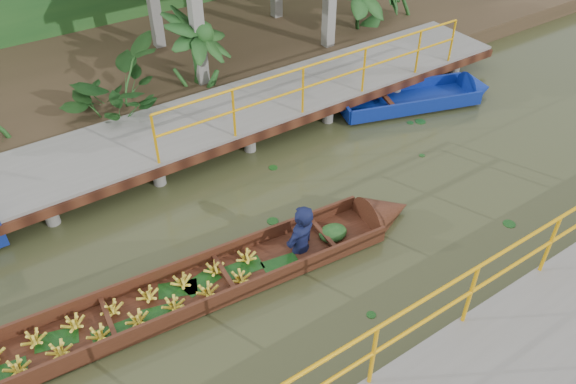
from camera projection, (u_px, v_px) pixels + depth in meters
ground at (283, 245)px, 9.36m from camera, size 80.00×80.00×0.00m
land_strip at (117, 66)px, 14.06m from camera, size 30.00×8.00×0.45m
far_dock at (189, 129)px, 11.28m from camera, size 16.00×2.06×1.66m
vendor_boat at (192, 283)px, 8.35m from camera, size 8.91×1.63×2.12m
moored_blue_boat at (443, 95)px, 13.03m from camera, size 3.86×2.04×0.89m
tropical_plants at (182, 54)px, 12.43m from camera, size 14.14×1.14×1.42m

